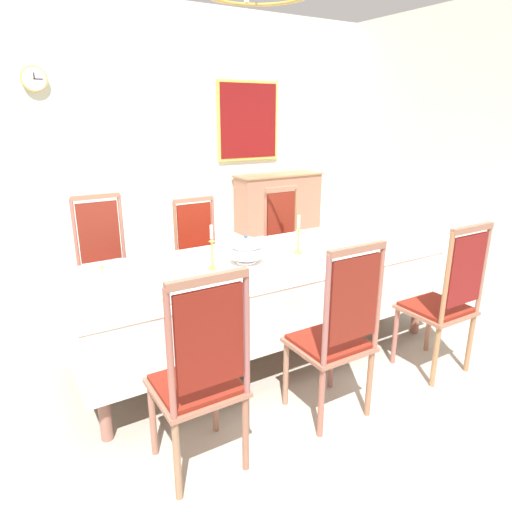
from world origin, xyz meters
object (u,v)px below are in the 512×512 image
at_px(chair_south_c, 446,299).
at_px(bowl_far_left, 226,246).
at_px(soup_tureen, 246,250).
at_px(mounted_clock, 34,79).
at_px(dining_table, 258,270).
at_px(spoon_secondary, 102,268).
at_px(spoon_primary, 166,301).
at_px(bowl_far_right, 236,286).
at_px(chair_north_b, 201,253).
at_px(chair_south_a, 201,374).
at_px(candlestick_west, 212,252).
at_px(framed_painting, 248,121).
at_px(chair_south_b, 337,332).
at_px(sideboard, 278,202).
at_px(bowl_near_left, 187,295).
at_px(candlestick_east, 298,239).
at_px(bowl_near_right, 119,264).
at_px(chair_north_a, 106,265).
at_px(chair_north_c, 287,238).

relative_size(chair_south_c, bowl_far_left, 5.86).
xyz_separation_m(soup_tureen, mounted_clock, (-0.91, 3.44, 1.36)).
relative_size(dining_table, spoon_secondary, 16.19).
bearing_deg(spoon_secondary, bowl_far_left, 12.25).
height_order(soup_tureen, spoon_primary, soup_tureen).
distance_m(bowl_far_left, bowl_far_right, 0.90).
bearing_deg(chair_north_b, chair_south_a, 65.67).
distance_m(soup_tureen, candlestick_west, 0.28).
distance_m(chair_south_a, spoon_primary, 0.62).
xyz_separation_m(spoon_secondary, framed_painting, (2.98, 3.02, 0.96)).
xyz_separation_m(chair_south_b, sideboard, (2.36, 4.17, -0.13)).
xyz_separation_m(chair_south_c, mounted_clock, (-1.97, 4.42, 1.64)).
bearing_deg(soup_tureen, chair_south_c, -42.74).
relative_size(dining_table, spoon_primary, 16.23).
bearing_deg(bowl_near_left, candlestick_west, 48.25).
distance_m(candlestick_east, bowl_near_right, 1.39).
distance_m(chair_south_c, bowl_near_right, 2.36).
bearing_deg(chair_south_b, candlestick_west, 109.21).
height_order(candlestick_east, sideboard, candlestick_east).
bearing_deg(dining_table, soup_tureen, 180.00).
xyz_separation_m(chair_north_a, spoon_secondary, (-0.14, -0.56, 0.16)).
relative_size(chair_south_b, framed_painting, 0.98).
relative_size(chair_south_c, mounted_clock, 3.84).
bearing_deg(bowl_far_left, soup_tureen, -95.84).
distance_m(candlestick_west, sideboard, 4.21).
relative_size(candlestick_east, bowl_near_left, 1.73).
bearing_deg(candlestick_west, spoon_primary, -141.95).
bearing_deg(sideboard, bowl_near_right, 40.49).
xyz_separation_m(chair_north_b, candlestick_west, (-0.34, -0.98, 0.32)).
bearing_deg(spoon_secondary, soup_tureen, -10.07).
bearing_deg(dining_table, chair_south_c, -45.63).
height_order(soup_tureen, bowl_far_left, soup_tureen).
relative_size(bowl_near_left, spoon_secondary, 1.04).
bearing_deg(bowl_near_left, chair_north_a, 96.95).
bearing_deg(framed_painting, candlestick_west, -123.72).
bearing_deg(spoon_primary, spoon_secondary, 88.17).
xyz_separation_m(candlestick_east, bowl_near_left, (-1.13, -0.42, -0.10)).
bearing_deg(chair_south_a, chair_north_a, 90.00).
distance_m(chair_north_b, candlestick_west, 1.08).
distance_m(chair_south_b, chair_north_b, 1.96).
bearing_deg(dining_table, sideboard, 53.93).
relative_size(dining_table, framed_painting, 2.41).
bearing_deg(chair_north_a, candlestick_west, 118.91).
height_order(dining_table, soup_tureen, soup_tureen).
height_order(chair_south_a, bowl_near_left, chair_south_a).
distance_m(bowl_far_left, mounted_clock, 3.49).
height_order(chair_south_a, candlestick_east, chair_south_a).
distance_m(candlestick_east, spoon_primary, 1.33).
relative_size(chair_south_c, chair_north_c, 1.04).
relative_size(chair_south_a, bowl_far_left, 5.93).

